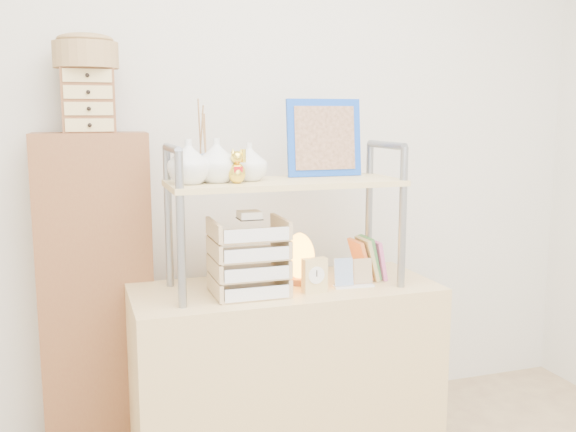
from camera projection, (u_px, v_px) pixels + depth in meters
name	position (u px, v px, depth m)	size (l,w,h in m)	color
room_shell	(384.00, 6.00, 1.63)	(3.42, 3.41, 2.61)	silver
desk	(285.00, 376.00, 2.59)	(1.20, 0.50, 0.75)	tan
cabinet	(97.00, 296.00, 2.67)	(0.45, 0.24, 1.35)	brown
hutch	(261.00, 176.00, 2.44)	(0.90, 0.34, 0.73)	gray
letter_tray	(250.00, 261.00, 2.40)	(0.26, 0.25, 0.32)	tan
salt_lamp	(299.00, 258.00, 2.57)	(0.13, 0.13, 0.20)	brown
desk_clock	(315.00, 275.00, 2.44)	(0.10, 0.05, 0.13)	#D7BC74
postcard_stand	(353.00, 278.00, 2.52)	(0.17, 0.06, 0.12)	white
drawer_chest	(88.00, 101.00, 2.52)	(0.20, 0.16, 0.25)	brown
woven_basket	(86.00, 55.00, 2.50)	(0.25, 0.25, 0.10)	olive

